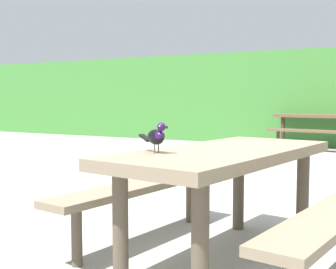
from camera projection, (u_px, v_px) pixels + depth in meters
name	position (u px, v px, depth m)	size (l,w,h in m)	color
ground_plane	(242.00, 250.00, 3.13)	(60.00, 60.00, 0.00)	#A3A099
picnic_table_foreground	(224.00, 177.00, 2.89)	(1.90, 1.93, 0.74)	#84725B
bird_grackle	(157.00, 136.00, 2.62)	(0.27, 0.16, 0.18)	black
picnic_table_mid_left	(319.00, 123.00, 9.70)	(1.89, 1.86, 0.74)	brown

